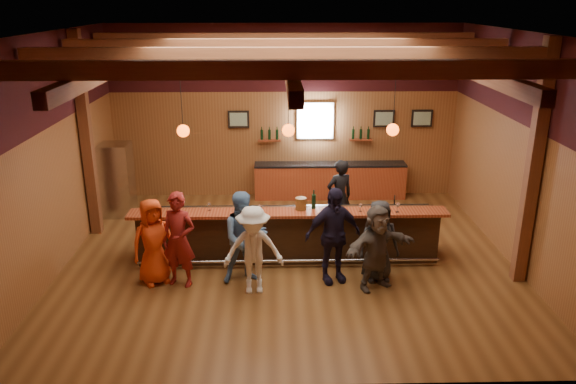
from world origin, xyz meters
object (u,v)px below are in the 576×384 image
stainless_fridge (117,180)px  customer_orange (153,242)px  customer_denim (245,237)px  ice_bucket (301,204)px  customer_dark (379,241)px  customer_brown (376,248)px  back_bar_cabinet (330,181)px  customer_redvest (179,240)px  bartender (339,197)px  customer_navy (333,235)px  bar_counter (289,232)px  bottle_a (314,201)px  customer_white (253,250)px

stainless_fridge → customer_orange: (1.58, -3.53, -0.07)m
customer_denim → ice_bucket: customer_denim is taller
customer_dark → ice_bucket: size_ratio=6.51×
customer_brown → back_bar_cabinet: bearing=66.6°
customer_orange → customer_redvest: bearing=-41.6°
back_bar_cabinet → customer_brown: (0.37, -4.97, 0.33)m
customer_orange → customer_brown: size_ratio=1.03×
customer_denim → bartender: customer_denim is taller
customer_denim → customer_dark: 2.51m
customer_orange → customer_navy: (3.33, -0.02, 0.10)m
bar_counter → customer_dark: size_ratio=3.99×
bottle_a → customer_redvest: bearing=-158.3°
customer_redvest → customer_brown: (3.60, -0.22, -0.10)m
customer_dark → customer_brown: bearing=-113.9°
customer_brown → ice_bucket: 1.82m
customer_white → customer_brown: size_ratio=1.03×
stainless_fridge → customer_redvest: (2.07, -3.63, 0.00)m
customer_denim → bartender: size_ratio=1.02×
customer_redvest → customer_navy: customer_navy is taller
stainless_fridge → customer_dark: (5.77, -3.51, -0.11)m
back_bar_cabinet → stainless_fridge: (-5.30, -1.12, 0.42)m
customer_denim → bar_counter: bearing=37.2°
customer_brown → customer_denim: bearing=144.5°
customer_dark → bartender: size_ratio=0.91×
customer_navy → bartender: customer_navy is taller
back_bar_cabinet → bartender: 2.43m
back_bar_cabinet → bottle_a: bearing=-100.5°
customer_orange → customer_brown: bearing=-34.4°
stainless_fridge → customer_brown: (5.67, -3.85, -0.09)m
back_bar_cabinet → customer_redvest: customer_redvest is taller
back_bar_cabinet → customer_navy: (-0.40, -4.67, 0.45)m
bar_counter → customer_denim: 1.41m
customer_white → bar_counter: bearing=62.9°
customer_white → customer_brown: (2.23, 0.10, -0.02)m
bar_counter → customer_dark: (1.65, -1.06, 0.27)m
customer_denim → customer_orange: bearing=166.1°
back_bar_cabinet → customer_white: size_ratio=2.41×
bar_counter → bartender: bearing=45.3°
customer_denim → customer_white: customer_denim is taller
customer_navy → customer_dark: 0.88m
customer_brown → bartender: 2.60m
customer_brown → bottle_a: customer_brown is taller
stainless_fridge → bartender: stainless_fridge is taller
bar_counter → customer_brown: bearing=-42.0°
bar_counter → stainless_fridge: (-4.12, 2.45, 0.38)m
customer_denim → customer_dark: (2.50, 0.01, -0.10)m
ice_bucket → bottle_a: 0.26m
customer_white → ice_bucket: bearing=51.8°
back_bar_cabinet → bottle_a: 3.88m
customer_navy → customer_brown: size_ratio=1.15×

